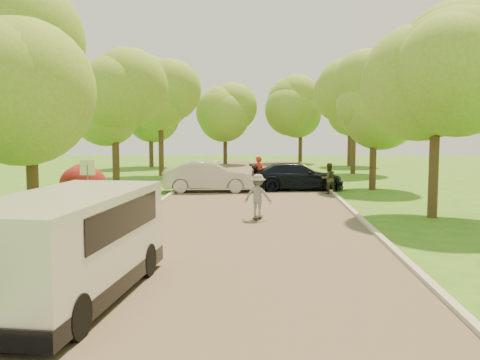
% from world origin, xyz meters
% --- Properties ---
extents(ground, '(100.00, 100.00, 0.00)m').
position_xyz_m(ground, '(0.00, 0.00, 0.00)').
color(ground, '#2E6C19').
rests_on(ground, ground).
extents(road, '(8.00, 60.00, 0.01)m').
position_xyz_m(road, '(0.00, 8.00, 0.01)').
color(road, '#4C4438').
rests_on(road, ground).
extents(curb_left, '(0.18, 60.00, 0.12)m').
position_xyz_m(curb_left, '(-4.05, 8.00, 0.06)').
color(curb_left, '#B2AD9E').
rests_on(curb_left, ground).
extents(curb_right, '(0.18, 60.00, 0.12)m').
position_xyz_m(curb_right, '(4.05, 8.00, 0.06)').
color(curb_right, '#B2AD9E').
rests_on(curb_right, ground).
extents(street_sign, '(0.55, 0.06, 2.17)m').
position_xyz_m(street_sign, '(-5.80, 4.00, 1.56)').
color(street_sign, '#59595E').
rests_on(street_sign, ground).
extents(red_shrub, '(1.70, 1.70, 1.95)m').
position_xyz_m(red_shrub, '(-6.30, 5.50, 1.10)').
color(red_shrub, '#382619').
rests_on(red_shrub, ground).
extents(tree_l_mida, '(4.71, 4.60, 7.39)m').
position_xyz_m(tree_l_mida, '(-6.30, 1.00, 5.17)').
color(tree_l_mida, '#382619').
rests_on(tree_l_mida, ground).
extents(tree_l_midb, '(4.30, 4.20, 6.62)m').
position_xyz_m(tree_l_midb, '(-6.81, 12.00, 4.59)').
color(tree_l_midb, '#382619').
rests_on(tree_l_midb, ground).
extents(tree_l_far, '(4.92, 4.80, 7.79)m').
position_xyz_m(tree_l_far, '(-6.39, 22.00, 5.47)').
color(tree_l_far, '#382619').
rests_on(tree_l_far, ground).
extents(tree_r_mida, '(5.13, 5.00, 7.95)m').
position_xyz_m(tree_r_mida, '(7.02, 5.00, 5.54)').
color(tree_r_mida, '#382619').
rests_on(tree_r_mida, ground).
extents(tree_r_midb, '(4.51, 4.40, 7.01)m').
position_xyz_m(tree_r_midb, '(6.60, 14.00, 4.88)').
color(tree_r_midb, '#382619').
rests_on(tree_r_midb, ground).
extents(tree_r_far, '(5.33, 5.20, 8.34)m').
position_xyz_m(tree_r_far, '(7.23, 24.00, 5.83)').
color(tree_r_far, '#382619').
rests_on(tree_r_far, ground).
extents(tree_bg_a, '(5.12, 5.00, 7.72)m').
position_xyz_m(tree_bg_a, '(-8.78, 30.00, 5.31)').
color(tree_bg_a, '#382619').
rests_on(tree_bg_a, ground).
extents(tree_bg_b, '(5.12, 5.00, 7.95)m').
position_xyz_m(tree_bg_b, '(8.22, 32.00, 5.54)').
color(tree_bg_b, '#382619').
rests_on(tree_bg_b, ground).
extents(tree_bg_c, '(4.92, 4.80, 7.33)m').
position_xyz_m(tree_bg_c, '(-2.79, 34.00, 5.02)').
color(tree_bg_c, '#382619').
rests_on(tree_bg_c, ground).
extents(tree_bg_d, '(5.12, 5.00, 7.72)m').
position_xyz_m(tree_bg_d, '(4.22, 36.00, 5.31)').
color(tree_bg_d, '#382619').
rests_on(tree_bg_d, ground).
extents(minivan, '(2.65, 5.72, 2.07)m').
position_xyz_m(minivan, '(-3.20, -4.98, 1.09)').
color(minivan, silver).
rests_on(minivan, ground).
extents(silver_sedan, '(4.87, 2.04, 1.57)m').
position_xyz_m(silver_sedan, '(-2.30, 12.64, 0.78)').
color(silver_sedan, '#ADACB1').
rests_on(silver_sedan, ground).
extents(dark_sedan, '(5.18, 2.55, 1.45)m').
position_xyz_m(dark_sedan, '(2.30, 13.62, 0.72)').
color(dark_sedan, black).
rests_on(dark_sedan, ground).
extents(longboard, '(0.41, 0.83, 0.09)m').
position_xyz_m(longboard, '(0.34, 4.29, 0.09)').
color(longboard, black).
rests_on(longboard, ground).
extents(skateboarder, '(1.12, 0.81, 1.56)m').
position_xyz_m(skateboarder, '(0.34, 4.29, 0.88)').
color(skateboarder, slate).
rests_on(skateboarder, longboard).
extents(person_striped, '(0.76, 0.59, 1.84)m').
position_xyz_m(person_striped, '(0.25, 13.30, 0.92)').
color(person_striped, red).
rests_on(person_striped, ground).
extents(person_olive, '(0.91, 0.80, 1.56)m').
position_xyz_m(person_olive, '(3.80, 11.98, 0.78)').
color(person_olive, '#313520').
rests_on(person_olive, ground).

